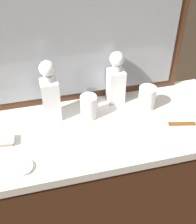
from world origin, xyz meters
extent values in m
cube|color=#472816|center=(0.00, 0.00, 0.43)|extent=(1.14, 0.47, 0.86)
cube|color=silver|center=(0.00, 0.00, 0.88)|extent=(1.18, 0.48, 0.04)
cube|color=#472816|center=(0.00, 0.23, 1.29)|extent=(0.91, 0.03, 0.78)
cube|color=gray|center=(0.00, 0.21, 1.29)|extent=(0.83, 0.01, 0.70)
cube|color=white|center=(-0.18, 0.11, 0.99)|extent=(0.07, 0.07, 0.19)
cube|color=#9E5619|center=(-0.18, 0.11, 0.95)|extent=(0.06, 0.06, 0.11)
cylinder|color=white|center=(-0.18, 0.11, 1.10)|extent=(0.04, 0.04, 0.03)
sphere|color=white|center=(-0.18, 0.11, 1.15)|extent=(0.07, 0.07, 0.07)
cube|color=white|center=(0.13, 0.16, 0.98)|extent=(0.07, 0.07, 0.16)
cube|color=#9E5619|center=(0.13, 0.16, 0.95)|extent=(0.06, 0.06, 0.10)
cylinder|color=white|center=(0.13, 0.16, 1.07)|extent=(0.04, 0.04, 0.03)
sphere|color=white|center=(0.13, 0.16, 1.12)|extent=(0.07, 0.07, 0.07)
cylinder|color=white|center=(0.25, 0.08, 0.95)|extent=(0.08, 0.08, 0.11)
cylinder|color=silver|center=(0.25, 0.08, 0.90)|extent=(0.07, 0.07, 0.01)
cylinder|color=white|center=(-0.02, 0.08, 0.95)|extent=(0.07, 0.07, 0.11)
cylinder|color=silver|center=(-0.02, 0.08, 0.90)|extent=(0.07, 0.07, 0.01)
cylinder|color=silver|center=(-0.32, -0.16, 0.90)|extent=(0.08, 0.08, 0.01)
cube|color=brown|center=(0.35, -0.07, 0.90)|extent=(0.12, 0.04, 0.01)
camera|label=1|loc=(-0.23, -0.90, 1.73)|focal=46.76mm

